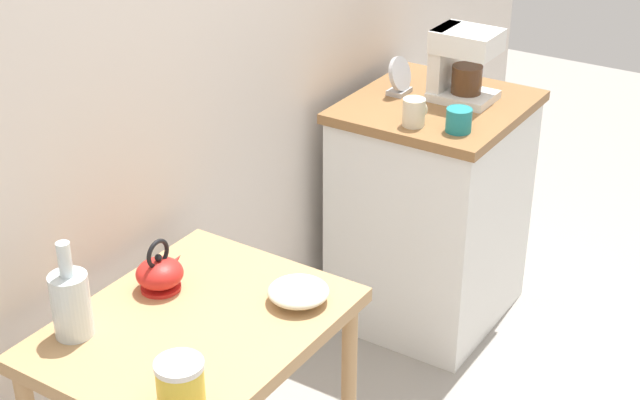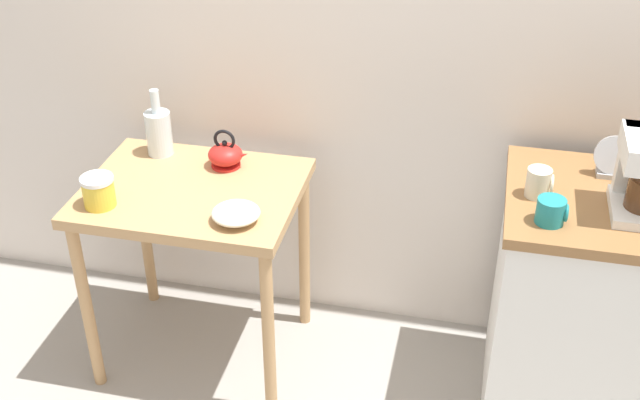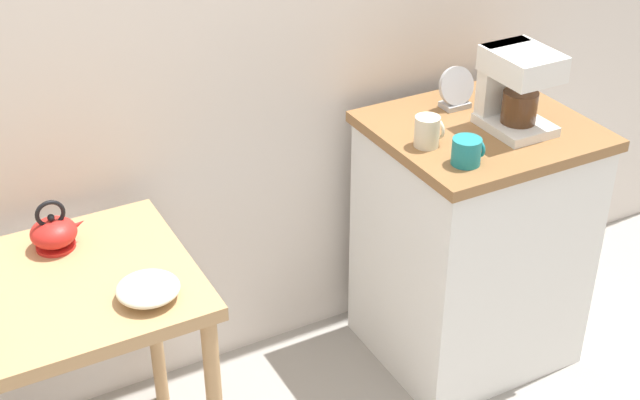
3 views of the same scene
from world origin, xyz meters
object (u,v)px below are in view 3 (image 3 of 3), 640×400
at_px(bowl_stoneware, 148,289).
at_px(mug_dark_teal, 467,151).
at_px(table_clock, 456,90).
at_px(mug_small_cream, 428,131).
at_px(teakettle, 54,232).
at_px(coffee_maker, 515,85).

relative_size(bowl_stoneware, mug_dark_teal, 1.73).
height_order(bowl_stoneware, table_clock, table_clock).
xyz_separation_m(bowl_stoneware, mug_dark_teal, (0.99, 0.02, 0.13)).
height_order(mug_dark_teal, table_clock, table_clock).
height_order(bowl_stoneware, mug_small_cream, mug_small_cream).
distance_m(mug_small_cream, mug_dark_teal, 0.15).
bearing_deg(bowl_stoneware, mug_small_cream, 10.06).
height_order(bowl_stoneware, mug_dark_teal, mug_dark_teal).
xyz_separation_m(teakettle, mug_dark_teal, (1.14, -0.32, 0.12)).
bearing_deg(mug_small_cream, bowl_stoneware, -169.94).
bearing_deg(table_clock, coffee_maker, -70.62).
bearing_deg(mug_dark_teal, bowl_stoneware, -178.79).
distance_m(bowl_stoneware, mug_dark_teal, 1.00).
bearing_deg(mug_dark_teal, table_clock, 59.09).
bearing_deg(mug_dark_teal, mug_small_cream, 103.61).
distance_m(coffee_maker, table_clock, 0.23).
xyz_separation_m(teakettle, coffee_maker, (1.41, -0.19, 0.22)).
height_order(teakettle, mug_dark_teal, mug_dark_teal).
bearing_deg(mug_dark_teal, teakettle, 164.16).
height_order(coffee_maker, mug_small_cream, coffee_maker).
relative_size(mug_small_cream, table_clock, 0.68).
height_order(coffee_maker, mug_dark_teal, coffee_maker).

